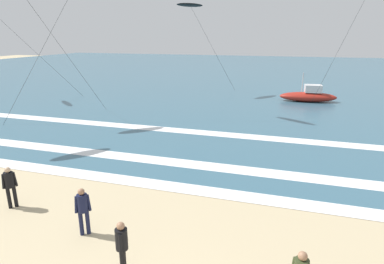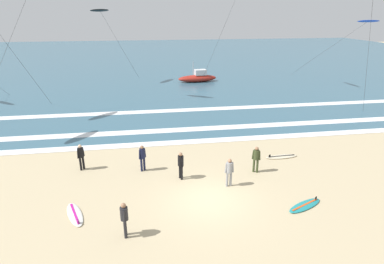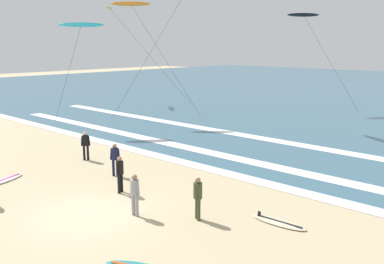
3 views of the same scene
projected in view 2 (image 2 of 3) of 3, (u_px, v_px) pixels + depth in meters
name	position (u px, v px, depth m)	size (l,w,h in m)	color
ground_plane	(208.00, 200.00, 16.00)	(160.00, 160.00, 0.00)	tan
ocean_surface	(156.00, 59.00, 64.31)	(140.00, 90.00, 0.01)	#386075
wave_foam_shoreline	(159.00, 144.00, 22.77)	(56.50, 0.90, 0.01)	white
wave_foam_mid_break	(161.00, 131.00, 25.20)	(44.41, 1.02, 0.01)	white
wave_foam_outer_break	(174.00, 110.00, 30.40)	(51.93, 1.08, 0.01)	white
surfer_right_near	(81.00, 155.00, 18.72)	(0.41, 0.44, 1.60)	black
surfer_left_far	(124.00, 217.00, 13.05)	(0.32, 0.51, 1.60)	#232328
surfer_foreground_main	(142.00, 156.00, 18.59)	(0.46, 0.37, 1.60)	#141938
surfer_mid_group	(229.00, 170.00, 16.92)	(0.51, 0.32, 1.60)	gray
surfer_left_near	(256.00, 157.00, 18.42)	(0.49, 0.32, 1.60)	#384223
surfer_background_far	(181.00, 163.00, 17.68)	(0.32, 0.51, 1.60)	black
surfboard_left_pile	(281.00, 157.00, 20.65)	(2.12, 0.69, 0.25)	beige
surfboard_foreground_flat	(305.00, 205.00, 15.43)	(2.16, 1.42, 0.25)	teal
surfboard_right_spare	(75.00, 214.00, 14.75)	(1.31, 2.18, 0.25)	silver
kite_blue_high_right	(368.00, 21.00, 41.06)	(8.63, 6.19, 7.89)	blue
kite_black_far_right	(100.00, 11.00, 38.69)	(5.37, 5.65, 9.16)	black
offshore_boat	(198.00, 78.00, 42.80)	(5.33, 2.17, 2.70)	maroon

